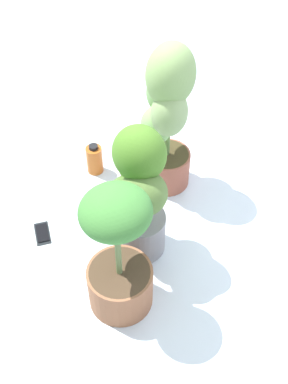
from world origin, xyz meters
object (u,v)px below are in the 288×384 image
potted_plant_center (139,191)px  cell_phone (42,233)px  potted_plant_back_left (167,113)px  potted_plant_front_right (118,252)px  nutrient_bottle (95,159)px

potted_plant_center → cell_phone: bearing=-120.4°
potted_plant_back_left → potted_plant_front_right: (0.60, -0.47, -0.12)m
potted_plant_center → potted_plant_back_left: size_ratio=0.87×
potted_plant_back_left → cell_phone: bearing=-80.1°
nutrient_bottle → potted_plant_front_right: bearing=-9.5°
potted_plant_center → cell_phone: (-0.25, -0.42, -0.39)m
cell_phone → potted_plant_back_left: bearing=-164.9°
cell_phone → nutrient_bottle: size_ratio=0.82×
potted_plant_center → nutrient_bottle: (-0.58, -0.04, -0.31)m
potted_plant_back_left → potted_plant_center: bearing=-37.8°
potted_plant_back_left → nutrient_bottle: bearing=-122.9°
potted_plant_center → cell_phone: potted_plant_center is taller
potted_plant_back_left → potted_plant_front_right: 0.77m
potted_plant_back_left → nutrient_bottle: potted_plant_back_left is taller
potted_plant_center → nutrient_bottle: 0.66m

